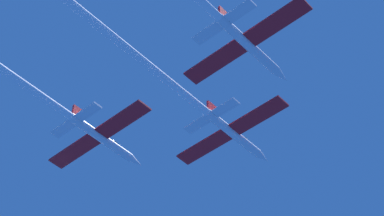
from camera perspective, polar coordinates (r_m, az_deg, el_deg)
jet_lead at (r=86.79m, az=-2.05°, el=2.26°), size 17.27×48.76×2.86m
jet_left_wing at (r=89.19m, az=-13.04°, el=1.64°), size 17.27×47.32×2.86m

